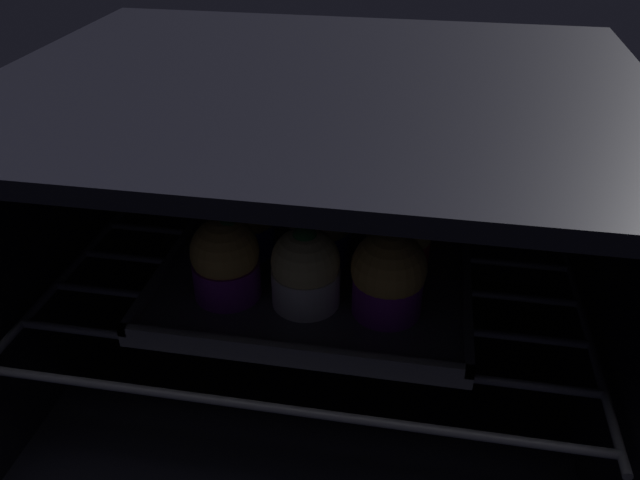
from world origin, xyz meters
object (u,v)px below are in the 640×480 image
muffin_row0_col0 (226,260)px  muffin_row1_col0 (244,220)px  baking_tray (320,262)px  muffin_row0_col1 (307,270)px  muffin_row2_col0 (268,189)px  muffin_row1_col1 (320,226)px  muffin_row2_col2 (397,202)px  muffin_row0_col2 (388,276)px  muffin_row2_col1 (329,191)px  muffin_row1_col2 (398,236)px

muffin_row0_col0 → muffin_row1_col0: size_ratio=1.02×
baking_tray → muffin_row0_col0: (-7.85, -7.86, 4.47)cm
muffin_row0_col0 → muffin_row0_col1: (7.98, 0.04, -0.15)cm
muffin_row0_col0 → muffin_row2_col0: bearing=89.2°
muffin_row0_col1 → muffin_row2_col0: muffin_row0_col1 is taller
muffin_row1_col1 → muffin_row2_col2: 10.63cm
muffin_row2_col2 → muffin_row0_col0: bearing=-135.0°
baking_tray → muffin_row2_col2: size_ratio=4.10×
muffin_row1_col1 → muffin_row2_col0: 11.00cm
muffin_row1_col1 → muffin_row0_col2: bearing=-45.4°
muffin_row0_col2 → muffin_row1_col1: bearing=134.6°
muffin_row0_col2 → muffin_row0_col0: bearing=-179.8°
baking_tray → muffin_row2_col1: (-0.38, 7.76, 4.66)cm
baking_tray → muffin_row0_col2: bearing=-44.9°
baking_tray → muffin_row1_col0: 9.32cm
muffin_row0_col1 → muffin_row2_col0: (-7.77, 15.93, -0.25)cm
muffin_row0_col2 → muffin_row2_col0: muffin_row0_col2 is taller
muffin_row2_col2 → muffin_row0_col1: bearing=-115.8°
baking_tray → muffin_row2_col2: bearing=45.0°
muffin_row1_col0 → muffin_row1_col1: 8.26cm
muffin_row1_col1 → muffin_row2_col2: (7.62, 7.41, -0.33)cm
muffin_row0_col1 → muffin_row1_col2: (8.10, 7.66, -0.06)cm
baking_tray → muffin_row0_col2: (7.81, -7.79, 4.49)cm
baking_tray → muffin_row2_col1: muffin_row2_col1 is taller
muffin_row0_col2 → muffin_row2_col2: muffin_row0_col2 is taller
muffin_row1_col0 → muffin_row1_col1: size_ratio=0.96×
muffin_row0_col0 → muffin_row1_col0: muffin_row0_col0 is taller
muffin_row0_col1 → muffin_row2_col2: muffin_row0_col1 is taller
muffin_row0_col0 → muffin_row0_col2: bearing=0.2°
muffin_row1_col0 → muffin_row2_col0: bearing=85.3°
muffin_row0_col0 → muffin_row2_col1: bearing=64.4°
muffin_row0_col2 → muffin_row1_col2: (0.41, 7.63, -0.24)cm
muffin_row0_col2 → muffin_row1_col2: 7.65cm
baking_tray → muffin_row2_col1: 9.06cm
muffin_row2_col1 → muffin_row1_col2: bearing=-42.6°
muffin_row0_col2 → muffin_row2_col1: 17.57cm
muffin_row1_col1 → baking_tray: bearing=-80.0°
muffin_row1_col2 → muffin_row2_col1: size_ratio=0.91×
muffin_row1_col0 → muffin_row0_col0: bearing=-86.9°
muffin_row0_col1 → muffin_row2_col0: size_ratio=1.08×
muffin_row0_col1 → muffin_row1_col1: size_ratio=0.99×
muffin_row0_col1 → muffin_row0_col2: (7.68, 0.03, 0.17)cm
muffin_row0_col2 → muffin_row1_col2: size_ratio=1.05×
muffin_row0_col1 → muffin_row1_col2: 11.14cm
muffin_row1_col0 → muffin_row2_col0: size_ratio=1.04×
baking_tray → muffin_row0_col2: 11.91cm
muffin_row0_col1 → muffin_row2_col1: muffin_row2_col1 is taller
muffin_row1_col2 → muffin_row2_col0: bearing=152.5°
baking_tray → muffin_row1_col2: bearing=-1.1°
muffin_row0_col1 → muffin_row2_col2: 17.11cm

